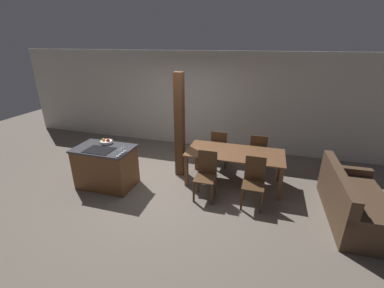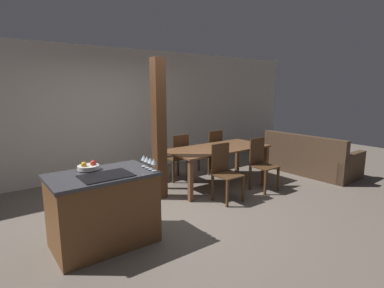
{
  "view_description": "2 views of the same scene",
  "coord_description": "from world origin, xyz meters",
  "px_view_note": "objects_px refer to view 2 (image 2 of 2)",
  "views": [
    {
      "loc": [
        2.0,
        -4.52,
        2.93
      ],
      "look_at": [
        0.6,
        0.2,
        0.95
      ],
      "focal_mm": 24.0,
      "sensor_mm": 36.0,
      "label": 1
    },
    {
      "loc": [
        -2.33,
        -3.68,
        1.87
      ],
      "look_at": [
        0.6,
        0.2,
        0.95
      ],
      "focal_mm": 28.0,
      "sensor_mm": 36.0,
      "label": 2
    }
  ],
  "objects_px": {
    "wine_glass_far": "(147,159)",
    "wine_glass_end": "(144,158)",
    "dining_table": "(218,152)",
    "couch": "(310,160)",
    "wine_glass_middle": "(150,161)",
    "dining_chair_far_left": "(178,156)",
    "timber_post": "(159,130)",
    "dining_chair_near_right": "(261,163)",
    "kitchen_island": "(104,209)",
    "fruit_bowl": "(88,167)",
    "wine_glass_near": "(154,162)",
    "dining_chair_near_left": "(225,171)",
    "dining_chair_far_right": "(212,151)"
  },
  "relations": [
    {
      "from": "wine_glass_far",
      "to": "wine_glass_end",
      "type": "distance_m",
      "value": 0.09
    },
    {
      "from": "dining_table",
      "to": "couch",
      "type": "bearing_deg",
      "value": -15.72
    },
    {
      "from": "wine_glass_middle",
      "to": "dining_chair_far_left",
      "type": "height_order",
      "value": "wine_glass_middle"
    },
    {
      "from": "wine_glass_far",
      "to": "dining_table",
      "type": "xyz_separation_m",
      "value": [
        2.08,
        1.01,
        -0.35
      ]
    },
    {
      "from": "dining_chair_far_left",
      "to": "timber_post",
      "type": "distance_m",
      "value": 1.22
    },
    {
      "from": "wine_glass_end",
      "to": "dining_chair_near_right",
      "type": "height_order",
      "value": "wine_glass_end"
    },
    {
      "from": "kitchen_island",
      "to": "wine_glass_end",
      "type": "relative_size",
      "value": 8.16
    },
    {
      "from": "dining_table",
      "to": "timber_post",
      "type": "relative_size",
      "value": 0.87
    },
    {
      "from": "wine_glass_middle",
      "to": "dining_chair_far_left",
      "type": "xyz_separation_m",
      "value": [
        1.62,
        1.79,
        -0.5
      ]
    },
    {
      "from": "dining_chair_near_right",
      "to": "timber_post",
      "type": "distance_m",
      "value": 2.0
    },
    {
      "from": "wine_glass_end",
      "to": "timber_post",
      "type": "height_order",
      "value": "timber_post"
    },
    {
      "from": "fruit_bowl",
      "to": "dining_chair_far_left",
      "type": "height_order",
      "value": "fruit_bowl"
    },
    {
      "from": "wine_glass_far",
      "to": "dining_chair_near_right",
      "type": "distance_m",
      "value": 2.61
    },
    {
      "from": "couch",
      "to": "dining_chair_far_left",
      "type": "bearing_deg",
      "value": 62.21
    },
    {
      "from": "wine_glass_near",
      "to": "timber_post",
      "type": "relative_size",
      "value": 0.06
    },
    {
      "from": "fruit_bowl",
      "to": "wine_glass_middle",
      "type": "relative_size",
      "value": 1.73
    },
    {
      "from": "fruit_bowl",
      "to": "timber_post",
      "type": "bearing_deg",
      "value": 26.84
    },
    {
      "from": "kitchen_island",
      "to": "wine_glass_near",
      "type": "xyz_separation_m",
      "value": [
        0.53,
        -0.31,
        0.56
      ]
    },
    {
      "from": "kitchen_island",
      "to": "dining_chair_near_left",
      "type": "relative_size",
      "value": 1.26
    },
    {
      "from": "kitchen_island",
      "to": "dining_table",
      "type": "xyz_separation_m",
      "value": [
        2.6,
        0.87,
        0.21
      ]
    },
    {
      "from": "wine_glass_near",
      "to": "dining_table",
      "type": "xyz_separation_m",
      "value": [
        2.08,
        1.18,
        -0.35
      ]
    },
    {
      "from": "dining_chair_near_left",
      "to": "dining_chair_far_right",
      "type": "distance_m",
      "value": 1.66
    },
    {
      "from": "wine_glass_end",
      "to": "dining_table",
      "type": "relative_size",
      "value": 0.07
    },
    {
      "from": "wine_glass_near",
      "to": "dining_chair_far_right",
      "type": "height_order",
      "value": "wine_glass_near"
    },
    {
      "from": "dining_table",
      "to": "dining_chair_far_right",
      "type": "height_order",
      "value": "dining_chair_far_right"
    },
    {
      "from": "wine_glass_far",
      "to": "wine_glass_end",
      "type": "height_order",
      "value": "same"
    },
    {
      "from": "fruit_bowl",
      "to": "couch",
      "type": "bearing_deg",
      "value": 0.38
    },
    {
      "from": "dining_table",
      "to": "dining_chair_near_left",
      "type": "relative_size",
      "value": 2.15
    },
    {
      "from": "timber_post",
      "to": "wine_glass_far",
      "type": "bearing_deg",
      "value": -127.16
    },
    {
      "from": "fruit_bowl",
      "to": "dining_chair_far_right",
      "type": "bearing_deg",
      "value": 23.16
    },
    {
      "from": "wine_glass_far",
      "to": "dining_chair_far_left",
      "type": "distance_m",
      "value": 2.4
    },
    {
      "from": "wine_glass_far",
      "to": "wine_glass_middle",
      "type": "bearing_deg",
      "value": -90.0
    },
    {
      "from": "wine_glass_far",
      "to": "dining_chair_far_left",
      "type": "xyz_separation_m",
      "value": [
        1.62,
        1.7,
        -0.5
      ]
    },
    {
      "from": "timber_post",
      "to": "dining_chair_near_right",
      "type": "bearing_deg",
      "value": -23.9
    },
    {
      "from": "wine_glass_far",
      "to": "dining_chair_far_right",
      "type": "xyz_separation_m",
      "value": [
        2.54,
        1.7,
        -0.5
      ]
    },
    {
      "from": "dining_chair_near_right",
      "to": "couch",
      "type": "relative_size",
      "value": 0.5
    },
    {
      "from": "dining_chair_far_left",
      "to": "wine_glass_middle",
      "type": "bearing_deg",
      "value": 47.88
    },
    {
      "from": "fruit_bowl",
      "to": "dining_chair_near_right",
      "type": "distance_m",
      "value": 3.17
    },
    {
      "from": "kitchen_island",
      "to": "dining_chair_far_right",
      "type": "bearing_deg",
      "value": 27.1
    },
    {
      "from": "dining_chair_near_right",
      "to": "dining_chair_far_right",
      "type": "height_order",
      "value": "same"
    },
    {
      "from": "timber_post",
      "to": "dining_chair_near_left",
      "type": "bearing_deg",
      "value": -43.61
    },
    {
      "from": "dining_chair_near_right",
      "to": "couch",
      "type": "xyz_separation_m",
      "value": [
        1.74,
        0.07,
        -0.21
      ]
    },
    {
      "from": "kitchen_island",
      "to": "dining_chair_far_left",
      "type": "distance_m",
      "value": 2.66
    },
    {
      "from": "dining_chair_near_left",
      "to": "dining_chair_near_right",
      "type": "bearing_deg",
      "value": 0.0
    },
    {
      "from": "dining_chair_far_left",
      "to": "dining_chair_far_right",
      "type": "height_order",
      "value": "same"
    },
    {
      "from": "wine_glass_end",
      "to": "dining_table",
      "type": "bearing_deg",
      "value": 24.04
    },
    {
      "from": "wine_glass_near",
      "to": "couch",
      "type": "distance_m",
      "value": 4.37
    },
    {
      "from": "wine_glass_end",
      "to": "couch",
      "type": "distance_m",
      "value": 4.35
    },
    {
      "from": "wine_glass_near",
      "to": "wine_glass_far",
      "type": "height_order",
      "value": "same"
    },
    {
      "from": "dining_chair_far_left",
      "to": "dining_chair_far_right",
      "type": "bearing_deg",
      "value": -180.0
    }
  ]
}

